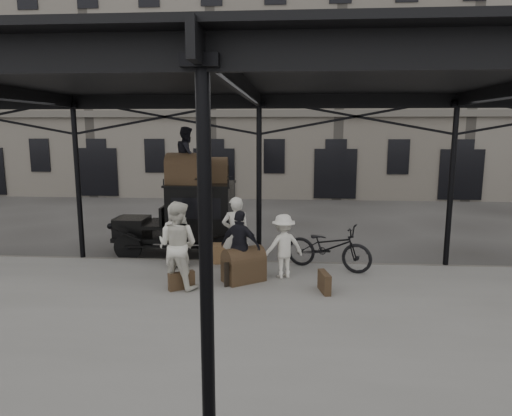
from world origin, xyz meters
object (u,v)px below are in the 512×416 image
Objects in this scene: porter_left at (236,234)px; taxi at (191,216)px; bicycle at (328,247)px; steamer_trunk_roof_near at (185,171)px; porter_official at (240,246)px; steamer_trunk_platform at (244,267)px.

taxi is at bearing -59.26° from porter_left.
steamer_trunk_roof_near is at bearing 93.96° from bicycle.
porter_official is at bearing -44.77° from steamer_trunk_roof_near.
bicycle is at bearing -133.27° from porter_official.
steamer_trunk_platform is (0.07, 0.01, -0.51)m from porter_official.
taxi is 1.62× the size of bicycle.
steamer_trunk_roof_near reaches higher than taxi.
taxi reaches higher than steamer_trunk_platform.
porter_left reaches higher than steamer_trunk_platform.
steamer_trunk_roof_near is 3.70m from steamer_trunk_platform.
bicycle is 4.59m from steamer_trunk_roof_near.
porter_left is 0.85× the size of bicycle.
steamer_trunk_platform is (-2.09, -1.10, -0.25)m from bicycle.
taxi is 1.37m from steamer_trunk_roof_near.
taxi is at bearing 89.83° from steamer_trunk_platform.
steamer_trunk_platform is (0.28, -0.83, -0.61)m from porter_left.
porter_left is at bearing 73.84° from steamer_trunk_platform.
porter_official is at bearing 148.97° from steamer_trunk_platform.
steamer_trunk_platform is (1.84, -2.66, -0.71)m from taxi.
steamer_trunk_platform is at bearing -55.29° from taxi.
taxi is 3.87× the size of steamer_trunk_platform.
porter_official is (1.76, -2.66, -0.20)m from taxi.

